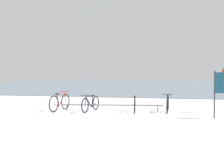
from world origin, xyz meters
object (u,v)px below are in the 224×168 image
bicycle_3 (168,104)px  info_sign (222,87)px  bicycle_0 (60,102)px  bicycle_1 (91,104)px  bicycle_2 (135,104)px

bicycle_3 → info_sign: size_ratio=1.01×
bicycle_0 → bicycle_3: 4.74m
bicycle_1 → info_sign: (5.17, -0.75, 0.81)m
bicycle_2 → info_sign: size_ratio=0.95×
bicycle_2 → bicycle_3: size_ratio=0.94×
bicycle_0 → info_sign: 6.63m
bicycle_1 → info_sign: info_sign is taller
info_sign → bicycle_2: bearing=161.7°
bicycle_2 → bicycle_1: bearing=-170.0°
bicycle_1 → bicycle_3: (3.29, 0.62, 0.02)m
bicycle_2 → bicycle_0: bearing=-172.2°
bicycle_1 → bicycle_2: (1.89, 0.33, 0.00)m
bicycle_1 → bicycle_3: size_ratio=0.97×
bicycle_0 → bicycle_3: bearing=8.9°
bicycle_3 → bicycle_2: bearing=-168.5°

